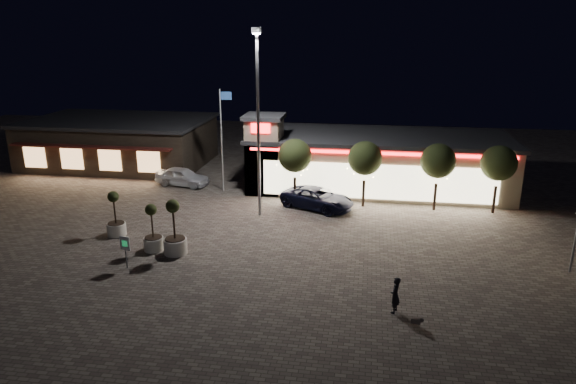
% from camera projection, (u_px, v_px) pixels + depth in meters
% --- Properties ---
extents(ground, '(90.00, 90.00, 0.00)m').
position_uv_depth(ground, '(194.00, 262.00, 28.19)').
color(ground, '#70655A').
rests_on(ground, ground).
extents(retail_building, '(20.40, 8.40, 6.10)m').
position_uv_depth(retail_building, '(372.00, 161.00, 40.99)').
color(retail_building, tan).
rests_on(retail_building, ground).
extents(restaurant_building, '(16.40, 11.00, 4.30)m').
position_uv_depth(restaurant_building, '(120.00, 141.00, 48.43)').
color(restaurant_building, '#382D23').
rests_on(restaurant_building, ground).
extents(floodlight_pole, '(0.60, 0.40, 12.38)m').
position_uv_depth(floodlight_pole, '(258.00, 114.00, 33.30)').
color(floodlight_pole, gray).
rests_on(floodlight_pole, ground).
extents(flagpole, '(0.95, 0.10, 8.00)m').
position_uv_depth(flagpole, '(223.00, 132.00, 39.28)').
color(flagpole, white).
rests_on(flagpole, ground).
extents(string_tree_a, '(2.42, 2.42, 4.79)m').
position_uv_depth(string_tree_a, '(295.00, 156.00, 36.87)').
color(string_tree_a, '#332319').
rests_on(string_tree_a, ground).
extents(string_tree_b, '(2.42, 2.42, 4.79)m').
position_uv_depth(string_tree_b, '(365.00, 158.00, 36.13)').
color(string_tree_b, '#332319').
rests_on(string_tree_b, ground).
extents(string_tree_c, '(2.42, 2.42, 4.79)m').
position_uv_depth(string_tree_c, '(438.00, 161.00, 35.38)').
color(string_tree_c, '#332319').
rests_on(string_tree_c, ground).
extents(string_tree_d, '(2.42, 2.42, 4.79)m').
position_uv_depth(string_tree_d, '(499.00, 163.00, 34.78)').
color(string_tree_d, '#332319').
rests_on(string_tree_d, ground).
extents(pickup_truck, '(5.84, 4.44, 1.47)m').
position_uv_depth(pickup_truck, '(317.00, 198.00, 36.58)').
color(pickup_truck, black).
rests_on(pickup_truck, ground).
extents(white_sedan, '(4.71, 2.59, 1.52)m').
position_uv_depth(white_sedan, '(182.00, 176.00, 41.94)').
color(white_sedan, white).
rests_on(white_sedan, ground).
extents(pedestrian, '(0.58, 0.72, 1.71)m').
position_uv_depth(pedestrian, '(395.00, 295.00, 22.99)').
color(pedestrian, black).
rests_on(pedestrian, ground).
extents(dog, '(0.56, 0.23, 0.30)m').
position_uv_depth(dog, '(418.00, 321.00, 22.00)').
color(dog, '#59514C').
rests_on(dog, ground).
extents(planter_left, '(1.16, 1.16, 2.86)m').
position_uv_depth(planter_left, '(116.00, 222.00, 31.68)').
color(planter_left, white).
rests_on(planter_left, ground).
extents(planter_mid, '(1.15, 1.15, 2.81)m').
position_uv_depth(planter_mid, '(153.00, 236.00, 29.55)').
color(planter_mid, white).
rests_on(planter_mid, ground).
extents(planter_right, '(1.32, 1.32, 3.25)m').
position_uv_depth(planter_right, '(175.00, 237.00, 29.05)').
color(planter_right, white).
rests_on(planter_right, ground).
extents(valet_sign, '(0.59, 0.17, 1.80)m').
position_uv_depth(valet_sign, '(125.00, 246.00, 27.18)').
color(valet_sign, gray).
rests_on(valet_sign, ground).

